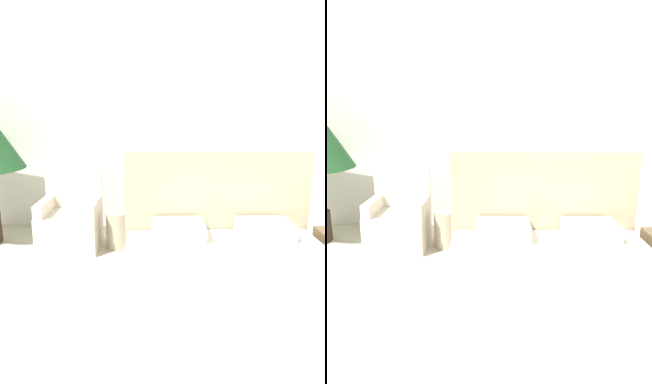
% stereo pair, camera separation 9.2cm
% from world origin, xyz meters
% --- Properties ---
extents(wall_back, '(10.00, 0.06, 2.90)m').
position_xyz_m(wall_back, '(0.00, 3.85, 1.45)').
color(wall_back, white).
rests_on(wall_back, ground_plane).
extents(bed, '(1.73, 2.00, 1.21)m').
position_xyz_m(bed, '(0.37, 1.35, 0.28)').
color(bed, '#8C7A5B').
rests_on(bed, ground_plane).
extents(armchair_near_window_left, '(0.68, 0.61, 0.92)m').
position_xyz_m(armchair_near_window_left, '(-1.20, 3.03, 0.28)').
color(armchair_near_window_left, beige).
rests_on(armchair_near_window_left, ground_plane).
extents(armchair_near_window_right, '(0.72, 0.66, 0.92)m').
position_xyz_m(armchair_near_window_right, '(-0.09, 3.03, 0.28)').
color(armchair_near_window_right, beige).
rests_on(armchair_near_window_right, ground_plane).
extents(side_table, '(0.29, 0.29, 0.42)m').
position_xyz_m(side_table, '(-0.65, 3.02, 0.21)').
color(side_table, '#B7AD93').
rests_on(side_table, ground_plane).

